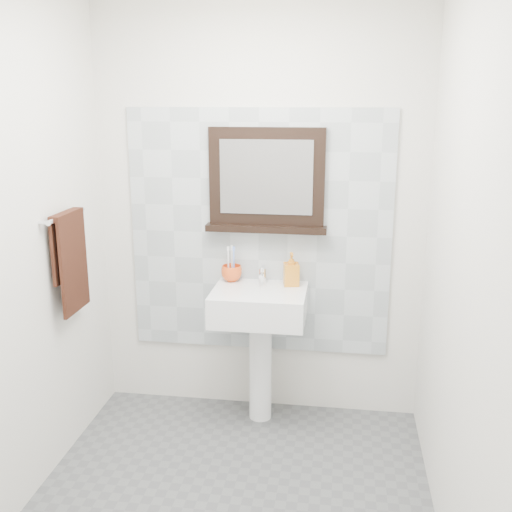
{
  "coord_description": "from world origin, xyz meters",
  "views": [
    {
      "loc": [
        0.5,
        -2.45,
        1.95
      ],
      "look_at": [
        0.06,
        0.55,
        1.15
      ],
      "focal_mm": 42.0,
      "sensor_mm": 36.0,
      "label": 1
    }
  ],
  "objects_px": {
    "framed_mirror": "(267,182)",
    "hand_towel": "(70,254)",
    "soap_dispenser": "(291,269)",
    "pedestal_sink": "(259,319)",
    "toothbrush_cup": "(232,273)"
  },
  "relations": [
    {
      "from": "pedestal_sink",
      "to": "soap_dispenser",
      "type": "distance_m",
      "value": 0.35
    },
    {
      "from": "pedestal_sink",
      "to": "hand_towel",
      "type": "distance_m",
      "value": 1.15
    },
    {
      "from": "pedestal_sink",
      "to": "framed_mirror",
      "type": "xyz_separation_m",
      "value": [
        0.02,
        0.19,
        0.79
      ]
    },
    {
      "from": "toothbrush_cup",
      "to": "soap_dispenser",
      "type": "relative_size",
      "value": 0.63
    },
    {
      "from": "framed_mirror",
      "to": "soap_dispenser",
      "type": "bearing_deg",
      "value": -24.56
    },
    {
      "from": "toothbrush_cup",
      "to": "soap_dispenser",
      "type": "bearing_deg",
      "value": -4.85
    },
    {
      "from": "hand_towel",
      "to": "toothbrush_cup",
      "type": "bearing_deg",
      "value": 34.26
    },
    {
      "from": "toothbrush_cup",
      "to": "hand_towel",
      "type": "bearing_deg",
      "value": -145.74
    },
    {
      "from": "framed_mirror",
      "to": "hand_towel",
      "type": "xyz_separation_m",
      "value": [
        -0.99,
        -0.58,
        -0.33
      ]
    },
    {
      "from": "hand_towel",
      "to": "framed_mirror",
      "type": "bearing_deg",
      "value": 30.11
    },
    {
      "from": "pedestal_sink",
      "to": "framed_mirror",
      "type": "height_order",
      "value": "framed_mirror"
    },
    {
      "from": "pedestal_sink",
      "to": "soap_dispenser",
      "type": "bearing_deg",
      "value": 32.68
    },
    {
      "from": "pedestal_sink",
      "to": "toothbrush_cup",
      "type": "height_order",
      "value": "pedestal_sink"
    },
    {
      "from": "pedestal_sink",
      "to": "framed_mirror",
      "type": "distance_m",
      "value": 0.81
    },
    {
      "from": "soap_dispenser",
      "to": "framed_mirror",
      "type": "bearing_deg",
      "value": 143.22
    }
  ]
}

